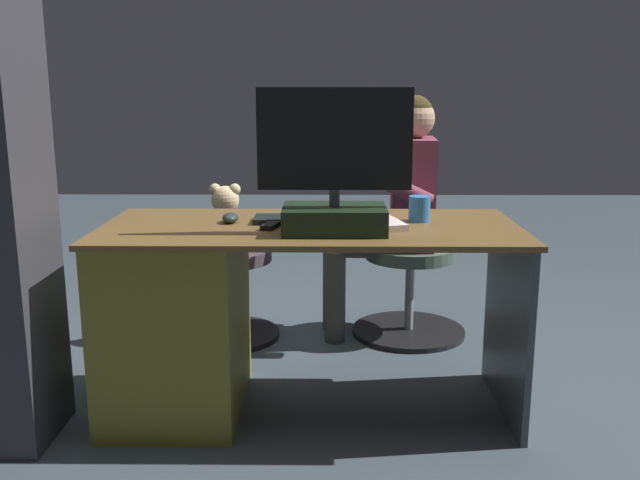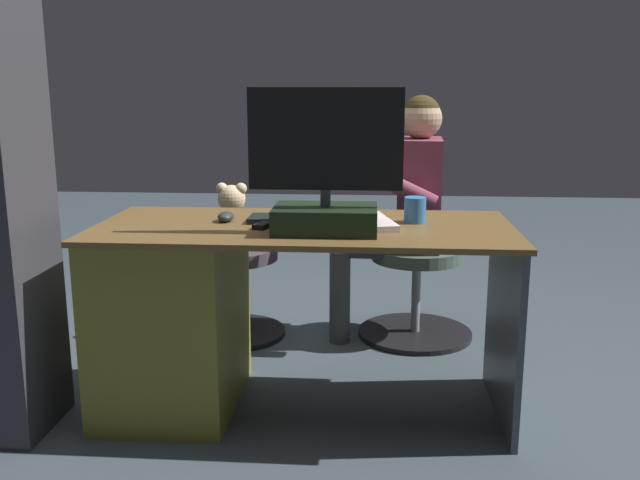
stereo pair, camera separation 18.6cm
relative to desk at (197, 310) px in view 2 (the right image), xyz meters
The scene contains 12 objects.
ground_plane 0.65m from the desk, 141.41° to the right, with size 10.00×10.00×0.00m, color #3F4B54.
desk is the anchor object (origin of this frame).
monitor 0.71m from the desk, 167.46° to the left, with size 0.53×0.25×0.49m.
keyboard 0.54m from the desk, behind, with size 0.42×0.14×0.02m, color black.
computer_mouse 0.38m from the desk, 157.84° to the right, with size 0.06×0.10×0.04m, color #26302B.
cup 0.91m from the desk, behind, with size 0.08×0.08×0.09m, color #3372BF.
tv_remote 0.45m from the desk, behind, with size 0.04×0.15×0.02m, color black.
notebook_binder 0.71m from the desk, behind, with size 0.22×0.30×0.02m, color silver.
office_chair_teddy 0.77m from the desk, 89.29° to the right, with size 0.50×0.50×0.45m.
teddy_bear 0.80m from the desk, 89.30° to the right, with size 0.23×0.23×0.31m.
visitor_chair 1.21m from the desk, 137.10° to the right, with size 0.56×0.56×0.45m.
person 1.18m from the desk, 134.47° to the right, with size 0.54×0.50×1.17m.
Camera 2 is at (-0.25, 2.82, 1.22)m, focal length 39.24 mm.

